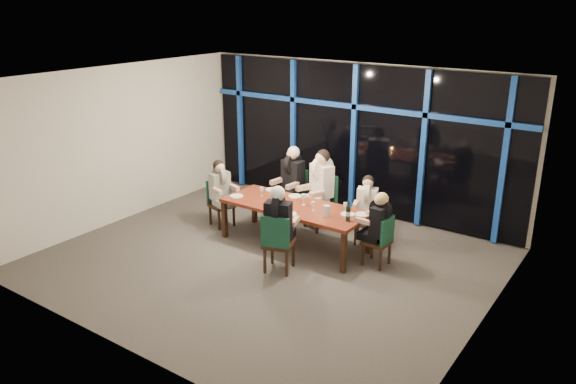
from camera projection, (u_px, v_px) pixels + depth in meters
The scene contains 29 objects.
room at pixel (266, 143), 8.71m from camera, with size 7.04×7.00×3.02m.
window_wall at pixel (355, 137), 11.14m from camera, with size 6.86×0.43×2.94m.
dining_table at pixel (295, 209), 9.77m from camera, with size 2.60×1.00×0.75m.
chair_far_left at pixel (294, 191), 11.04m from camera, with size 0.52×0.52×1.00m.
chair_far_mid at pixel (324, 198), 10.58m from camera, with size 0.63×0.63×1.05m.
chair_far_right at pixel (367, 217), 9.98m from camera, with size 0.51×0.51×0.85m.
chair_end_left at pixel (219, 200), 10.75m from camera, with size 0.52×0.52×0.88m.
chair_end_right at pixel (381, 239), 9.05m from camera, with size 0.41×0.41×0.86m.
chair_near_mid at pixel (277, 241), 8.82m from camera, with size 0.57×0.57×0.98m.
diner_far_left at pixel (292, 173), 10.85m from camera, with size 0.53×0.65×0.98m.
diner_far_mid at pixel (320, 178), 10.39m from camera, with size 0.65×0.72×1.02m.
diner_far_right at pixel (367, 200), 9.81m from camera, with size 0.52×0.58×0.83m.
diner_end_left at pixel (221, 184), 10.57m from camera, with size 0.60×0.53×0.86m.
diner_end_right at pixel (378, 218), 8.98m from camera, with size 0.54×0.44×0.84m.
diner_near_mid at pixel (279, 216), 8.77m from camera, with size 0.58×0.67×0.96m.
plate_far_left at pixel (272, 190), 10.52m from camera, with size 0.24×0.24×0.01m, color white.
plate_far_mid at pixel (295, 196), 10.18m from camera, with size 0.24×0.24×0.01m, color white.
plate_far_right at pixel (362, 214), 9.31m from camera, with size 0.24×0.24×0.01m, color white.
plate_end_left at pixel (237, 196), 10.18m from camera, with size 0.24×0.24×0.01m, color white.
plate_end_right at pixel (348, 214), 9.32m from camera, with size 0.24×0.24×0.01m, color white.
plate_near_mid at pixel (290, 214), 9.34m from camera, with size 0.24×0.24×0.01m, color white.
wine_bottle at pixel (348, 213), 9.03m from camera, with size 0.08×0.08×0.34m.
water_pitcher at pixel (326, 211), 9.23m from camera, with size 0.12×0.10×0.19m.
tea_light at pixel (282, 204), 9.75m from camera, with size 0.05×0.05×0.03m, color #F4A449.
wine_glass_a at pixel (273, 197), 9.76m from camera, with size 0.07×0.07×0.18m.
wine_glass_b at pixel (304, 197), 9.72m from camera, with size 0.08×0.08×0.20m.
wine_glass_c at pixel (313, 204), 9.47m from camera, with size 0.06×0.06×0.16m.
wine_glass_d at pixel (262, 190), 10.17m from camera, with size 0.06×0.06×0.16m.
wine_glass_e at pixel (345, 205), 9.41m from camera, with size 0.06×0.06×0.16m.
Camera 1 is at (5.11, -6.77, 4.17)m, focal length 35.00 mm.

